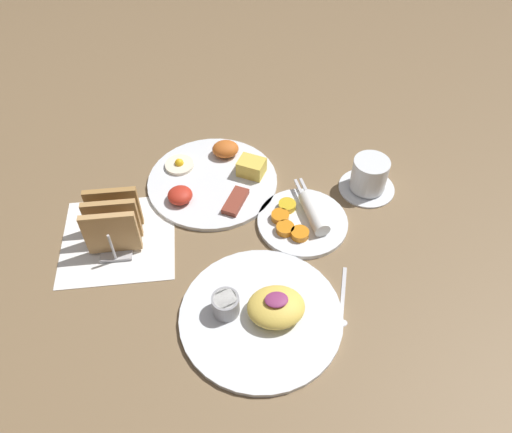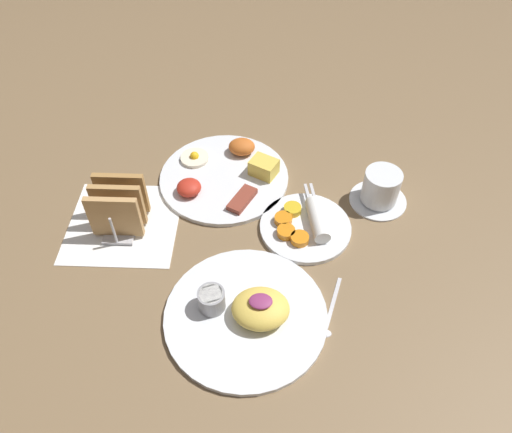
# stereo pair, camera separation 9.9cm
# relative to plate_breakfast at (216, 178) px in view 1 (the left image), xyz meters

# --- Properties ---
(ground_plane) EXTENTS (3.00, 3.00, 0.00)m
(ground_plane) POSITION_rel_plate_breakfast_xyz_m (0.00, -0.18, -0.01)
(ground_plane) COLOR brown
(napkin_flat) EXTENTS (0.22, 0.22, 0.00)m
(napkin_flat) POSITION_rel_plate_breakfast_xyz_m (-0.20, -0.14, -0.01)
(napkin_flat) COLOR white
(napkin_flat) RESTS_ON ground_plane
(plate_breakfast) EXTENTS (0.28, 0.28, 0.05)m
(plate_breakfast) POSITION_rel_plate_breakfast_xyz_m (0.00, 0.00, 0.00)
(plate_breakfast) COLOR white
(plate_breakfast) RESTS_ON ground_plane
(plate_condiments) EXTENTS (0.18, 0.20, 0.04)m
(plate_condiments) POSITION_rel_plate_breakfast_xyz_m (0.17, -0.14, 0.00)
(plate_condiments) COLOR white
(plate_condiments) RESTS_ON ground_plane
(plate_foreground) EXTENTS (0.28, 0.28, 0.06)m
(plate_foreground) POSITION_rel_plate_breakfast_xyz_m (0.06, -0.35, 0.00)
(plate_foreground) COLOR white
(plate_foreground) RESTS_ON ground_plane
(toast_rack) EXTENTS (0.10, 0.12, 0.10)m
(toast_rack) POSITION_rel_plate_breakfast_xyz_m (-0.20, -0.14, 0.04)
(toast_rack) COLOR #B7B7BC
(toast_rack) RESTS_ON ground_plane
(coffee_cup) EXTENTS (0.12, 0.12, 0.08)m
(coffee_cup) POSITION_rel_plate_breakfast_xyz_m (0.33, -0.06, 0.03)
(coffee_cup) COLOR white
(coffee_cup) RESTS_ON ground_plane
(teaspoon) EXTENTS (0.05, 0.12, 0.01)m
(teaspoon) POSITION_rel_plate_breakfast_xyz_m (0.21, -0.35, -0.01)
(teaspoon) COLOR silver
(teaspoon) RESTS_ON ground_plane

